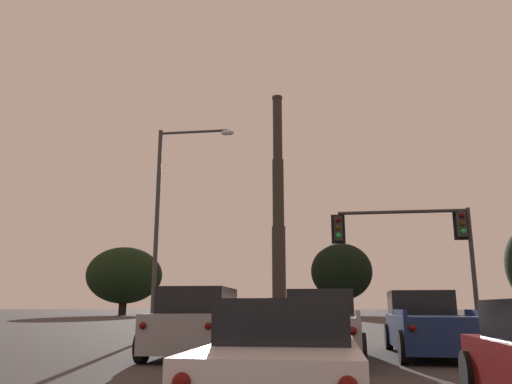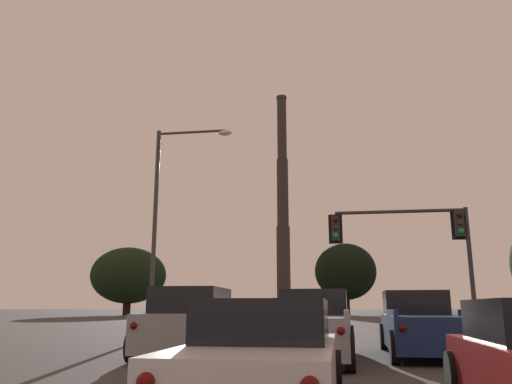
{
  "view_description": "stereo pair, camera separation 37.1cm",
  "coord_description": "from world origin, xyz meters",
  "px_view_note": "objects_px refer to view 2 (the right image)",
  "views": [
    {
      "loc": [
        0.33,
        0.2,
        1.32
      ],
      "look_at": [
        -4.01,
        31.06,
        8.52
      ],
      "focal_mm": 35.0,
      "sensor_mm": 36.0,
      "label": 1
    },
    {
      "loc": [
        0.7,
        0.25,
        1.32
      ],
      "look_at": [
        -4.01,
        31.06,
        8.52
      ],
      "focal_mm": 35.0,
      "sensor_mm": 36.0,
      "label": 2
    }
  ],
  "objects_px": {
    "suv_left_lane_front": "(191,323)",
    "street_lamp": "(167,207)",
    "pickup_truck_center_lane_front": "(312,327)",
    "sedan_center_lane_second": "(265,358)",
    "pickup_truck_right_lane_front": "(422,326)",
    "traffic_light_overhead_right": "(419,238)",
    "smokestack": "(283,223)"
  },
  "relations": [
    {
      "from": "pickup_truck_right_lane_front",
      "to": "traffic_light_overhead_right",
      "type": "height_order",
      "value": "traffic_light_overhead_right"
    },
    {
      "from": "pickup_truck_center_lane_front",
      "to": "street_lamp",
      "type": "xyz_separation_m",
      "value": [
        -6.95,
        8.29,
        5.07
      ]
    },
    {
      "from": "suv_left_lane_front",
      "to": "traffic_light_overhead_right",
      "type": "height_order",
      "value": "traffic_light_overhead_right"
    },
    {
      "from": "sedan_center_lane_second",
      "to": "smokestack",
      "type": "bearing_deg",
      "value": 95.98
    },
    {
      "from": "street_lamp",
      "to": "smokestack",
      "type": "xyz_separation_m",
      "value": [
        -5.67,
        114.42,
        18.28
      ]
    },
    {
      "from": "pickup_truck_center_lane_front",
      "to": "pickup_truck_right_lane_front",
      "type": "xyz_separation_m",
      "value": [
        3.05,
        1.53,
        0.0
      ]
    },
    {
      "from": "sedan_center_lane_second",
      "to": "street_lamp",
      "type": "height_order",
      "value": "street_lamp"
    },
    {
      "from": "pickup_truck_right_lane_front",
      "to": "suv_left_lane_front",
      "type": "bearing_deg",
      "value": -168.36
    },
    {
      "from": "suv_left_lane_front",
      "to": "pickup_truck_center_lane_front",
      "type": "distance_m",
      "value": 3.42
    },
    {
      "from": "suv_left_lane_front",
      "to": "sedan_center_lane_second",
      "type": "height_order",
      "value": "suv_left_lane_front"
    },
    {
      "from": "street_lamp",
      "to": "smokestack",
      "type": "height_order",
      "value": "smokestack"
    },
    {
      "from": "suv_left_lane_front",
      "to": "pickup_truck_center_lane_front",
      "type": "relative_size",
      "value": 0.89
    },
    {
      "from": "smokestack",
      "to": "traffic_light_overhead_right",
      "type": "bearing_deg",
      "value": -81.75
    },
    {
      "from": "pickup_truck_center_lane_front",
      "to": "pickup_truck_right_lane_front",
      "type": "bearing_deg",
      "value": 28.55
    },
    {
      "from": "pickup_truck_right_lane_front",
      "to": "smokestack",
      "type": "relative_size",
      "value": 0.09
    },
    {
      "from": "pickup_truck_right_lane_front",
      "to": "pickup_truck_center_lane_front",
      "type": "bearing_deg",
      "value": -151.34
    },
    {
      "from": "pickup_truck_center_lane_front",
      "to": "street_lamp",
      "type": "distance_m",
      "value": 11.95
    },
    {
      "from": "pickup_truck_center_lane_front",
      "to": "smokestack",
      "type": "bearing_deg",
      "value": 97.77
    },
    {
      "from": "suv_left_lane_front",
      "to": "pickup_truck_right_lane_front",
      "type": "relative_size",
      "value": 0.89
    },
    {
      "from": "pickup_truck_center_lane_front",
      "to": "pickup_truck_right_lane_front",
      "type": "relative_size",
      "value": 1.0
    },
    {
      "from": "suv_left_lane_front",
      "to": "pickup_truck_right_lane_front",
      "type": "height_order",
      "value": "suv_left_lane_front"
    },
    {
      "from": "suv_left_lane_front",
      "to": "smokestack",
      "type": "relative_size",
      "value": 0.08
    },
    {
      "from": "pickup_truck_right_lane_front",
      "to": "sedan_center_lane_second",
      "type": "height_order",
      "value": "pickup_truck_right_lane_front"
    },
    {
      "from": "sedan_center_lane_second",
      "to": "street_lamp",
      "type": "distance_m",
      "value": 17.27
    },
    {
      "from": "suv_left_lane_front",
      "to": "street_lamp",
      "type": "distance_m",
      "value": 9.95
    },
    {
      "from": "pickup_truck_center_lane_front",
      "to": "pickup_truck_right_lane_front",
      "type": "distance_m",
      "value": 3.42
    },
    {
      "from": "traffic_light_overhead_right",
      "to": "street_lamp",
      "type": "xyz_separation_m",
      "value": [
        -11.06,
        0.89,
        1.82
      ]
    },
    {
      "from": "traffic_light_overhead_right",
      "to": "street_lamp",
      "type": "bearing_deg",
      "value": 175.41
    },
    {
      "from": "smokestack",
      "to": "street_lamp",
      "type": "bearing_deg",
      "value": -87.17
    },
    {
      "from": "sedan_center_lane_second",
      "to": "street_lamp",
      "type": "relative_size",
      "value": 0.49
    },
    {
      "from": "street_lamp",
      "to": "suv_left_lane_front",
      "type": "bearing_deg",
      "value": -65.63
    },
    {
      "from": "traffic_light_overhead_right",
      "to": "smokestack",
      "type": "distance_m",
      "value": 118.24
    }
  ]
}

